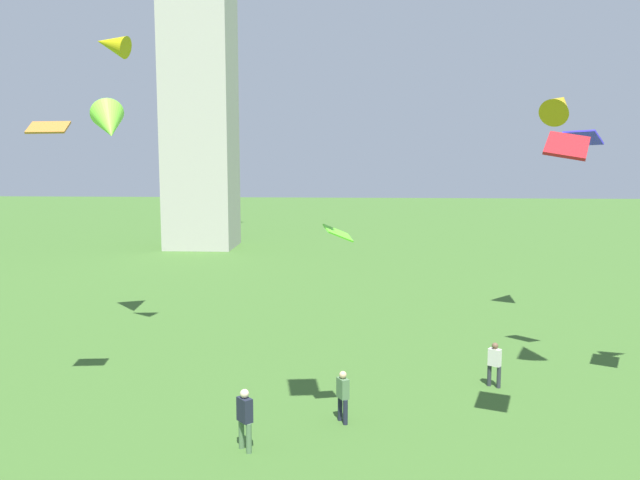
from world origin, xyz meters
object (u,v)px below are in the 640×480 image
(person_1, at_px, (494,362))
(kite_flying_7, at_px, (583,138))
(person_2, at_px, (245,416))
(kite_flying_0, at_px, (559,105))
(person_0, at_px, (343,393))
(kite_flying_6, at_px, (48,127))
(kite_flying_8, at_px, (112,44))
(kite_flying_5, at_px, (109,124))
(kite_flying_9, at_px, (338,233))
(kite_flying_10, at_px, (567,146))

(person_1, xyz_separation_m, kite_flying_7, (3.34, 2.07, 7.90))
(person_2, relative_size, kite_flying_0, 0.65)
(person_0, bearing_deg, kite_flying_6, 56.10)
(kite_flying_0, relative_size, kite_flying_8, 1.73)
(person_0, xyz_separation_m, kite_flying_5, (-10.95, 10.43, 8.62))
(kite_flying_0, height_order, kite_flying_9, kite_flying_0)
(person_0, height_order, kite_flying_5, kite_flying_5)
(kite_flying_0, bearing_deg, person_0, 83.15)
(kite_flying_7, relative_size, kite_flying_8, 0.90)
(kite_flying_5, relative_size, kite_flying_7, 2.14)
(person_0, xyz_separation_m, person_1, (5.28, 3.52, -0.01))
(kite_flying_7, bearing_deg, kite_flying_9, 79.95)
(kite_flying_5, bearing_deg, kite_flying_10, -62.51)
(kite_flying_10, bearing_deg, kite_flying_9, -82.92)
(person_0, relative_size, kite_flying_10, 1.00)
(kite_flying_5, height_order, kite_flying_7, kite_flying_5)
(person_1, height_order, kite_flying_10, kite_flying_10)
(person_0, height_order, person_2, person_2)
(kite_flying_7, distance_m, kite_flying_10, 8.24)
(person_0, height_order, kite_flying_6, kite_flying_6)
(person_2, relative_size, kite_flying_5, 0.58)
(person_1, height_order, kite_flying_0, kite_flying_0)
(person_1, height_order, kite_flying_6, kite_flying_6)
(person_1, xyz_separation_m, kite_flying_9, (-5.42, -4.13, 5.06))
(kite_flying_0, distance_m, kite_flying_7, 7.97)
(person_2, height_order, kite_flying_7, kite_flying_7)
(kite_flying_7, distance_m, kite_flying_8, 18.60)
(kite_flying_7, height_order, kite_flying_10, kite_flying_7)
(kite_flying_0, xyz_separation_m, kite_flying_6, (-19.15, -12.39, -1.46))
(kite_flying_0, xyz_separation_m, kite_flying_5, (-20.79, -2.85, -0.98))
(person_0, relative_size, kite_flying_9, 1.79)
(kite_flying_9, bearing_deg, kite_flying_10, 139.11)
(person_2, xyz_separation_m, kite_flying_8, (-6.86, 9.42, 11.57))
(kite_flying_9, bearing_deg, person_2, 5.34)
(kite_flying_9, bearing_deg, person_1, -169.05)
(kite_flying_6, bearing_deg, kite_flying_0, 26.18)
(person_2, height_order, kite_flying_10, kite_flying_10)
(kite_flying_9, xyz_separation_m, kite_flying_10, (5.93, -1.54, 2.49))
(person_1, height_order, kite_flying_9, kite_flying_9)
(kite_flying_8, relative_size, kite_flying_10, 0.97)
(kite_flying_8, bearing_deg, person_0, 61.53)
(person_2, xyz_separation_m, kite_flying_5, (-8.28, 12.59, 8.54))
(person_0, xyz_separation_m, kite_flying_9, (-0.14, -0.61, 5.04))
(person_1, bearing_deg, person_2, 69.97)
(person_2, height_order, kite_flying_6, kite_flying_6)
(kite_flying_0, height_order, kite_flying_10, kite_flying_0)
(person_0, height_order, kite_flying_10, kite_flying_10)
(kite_flying_0, bearing_deg, kite_flying_10, 104.95)
(person_1, xyz_separation_m, kite_flying_6, (-14.59, -2.63, 8.15))
(person_2, distance_m, kite_flying_5, 17.32)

